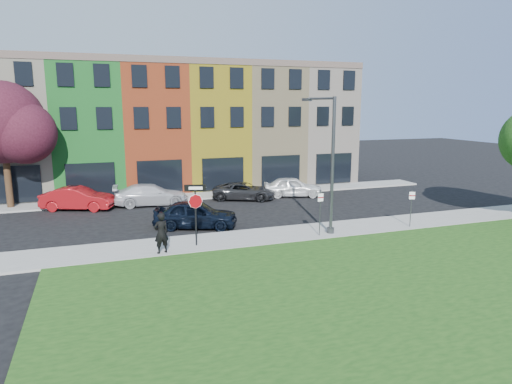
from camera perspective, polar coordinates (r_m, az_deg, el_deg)
name	(u,v)px	position (r m, az deg, el deg)	size (l,w,h in m)	color
ground	(312,252)	(22.22, 7.00, -7.47)	(120.00, 120.00, 0.00)	black
sidewalk_near	(321,231)	(25.63, 8.07, -4.86)	(40.00, 3.00, 0.12)	gray
sidewalk_far	(189,197)	(35.16, -8.34, -0.57)	(40.00, 2.40, 0.12)	gray
rowhouse_block	(180,128)	(40.70, -9.52, 7.94)	(30.00, 10.12, 10.00)	#BCB69C
stop_sign	(195,202)	(22.33, -7.58, -1.31)	(1.01, 0.35, 3.05)	black
man	(161,233)	(21.74, -11.77, -5.05)	(0.80, 0.63, 1.93)	black
sedan_near	(195,214)	(26.29, -7.57, -2.77)	(5.08, 3.43, 1.61)	black
parked_car_red	(78,198)	(32.80, -21.38, -0.75)	(5.00, 3.21, 1.56)	maroon
parked_car_silver	(151,195)	(32.82, -12.98, -0.33)	(5.25, 2.41, 1.49)	#BCBCC1
parked_car_dark	(244,191)	(33.90, -1.49, 0.12)	(5.09, 3.81, 1.29)	black
parked_car_white	(292,187)	(35.10, 4.58, 0.66)	(4.79, 3.03, 1.52)	white
street_lamp	(329,165)	(24.55, 9.16, 3.30)	(1.01, 2.51, 7.26)	#444749
parking_sign_a	(320,208)	(24.22, 8.02, -2.02)	(0.32, 0.09, 2.40)	#444749
parking_sign_b	(411,204)	(27.23, 18.84, -1.43)	(0.30, 0.15, 2.10)	#444749
tree_purple	(4,124)	(34.61, -28.94, 7.40)	(6.51, 5.69, 8.41)	black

